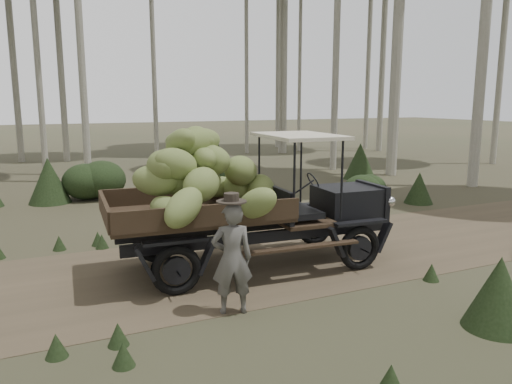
{
  "coord_description": "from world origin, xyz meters",
  "views": [
    {
      "loc": [
        -2.29,
        -8.15,
        3.0
      ],
      "look_at": [
        1.39,
        -0.22,
        1.38
      ],
      "focal_mm": 35.0,
      "sensor_mm": 36.0,
      "label": 1
    }
  ],
  "objects": [
    {
      "name": "undergrowth",
      "position": [
        -0.71,
        3.07,
        0.56
      ],
      "size": [
        20.8,
        23.14,
        1.38
      ],
      "color": "#233319",
      "rests_on": "ground"
    },
    {
      "name": "banana_truck",
      "position": [
        0.87,
        -0.26,
        1.52
      ],
      "size": [
        5.35,
        2.63,
        2.67
      ],
      "rotation": [
        0.0,
        0.0,
        -0.07
      ],
      "color": "black",
      "rests_on": "ground"
    },
    {
      "name": "farmer",
      "position": [
        0.23,
        -1.92,
        0.82
      ],
      "size": [
        0.66,
        0.52,
        1.74
      ],
      "rotation": [
        0.0,
        0.0,
        2.9
      ],
      "color": "#54514D",
      "rests_on": "ground"
    },
    {
      "name": "ground",
      "position": [
        0.0,
        0.0,
        0.0
      ],
      "size": [
        120.0,
        120.0,
        0.0
      ],
      "primitive_type": "plane",
      "color": "#473D2B",
      "rests_on": "ground"
    },
    {
      "name": "dirt_track",
      "position": [
        0.0,
        0.0,
        0.0
      ],
      "size": [
        70.0,
        4.0,
        0.01
      ],
      "primitive_type": "cube",
      "color": "brown",
      "rests_on": "ground"
    }
  ]
}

